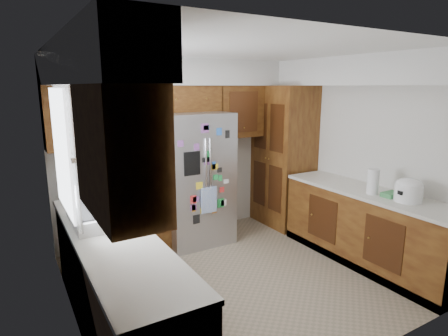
{
  "coord_description": "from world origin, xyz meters",
  "views": [
    {
      "loc": [
        -2.19,
        -3.29,
        2.14
      ],
      "look_at": [
        -0.04,
        0.35,
        1.21
      ],
      "focal_mm": 30.0,
      "sensor_mm": 36.0,
      "label": 1
    }
  ],
  "objects_px": {
    "fridge": "(195,179)",
    "paper_towel": "(373,182)",
    "rice_cooker": "(409,189)",
    "pantry": "(283,156)"
  },
  "relations": [
    {
      "from": "fridge",
      "to": "paper_towel",
      "type": "distance_m",
      "value": 2.27
    },
    {
      "from": "fridge",
      "to": "rice_cooker",
      "type": "bearing_deg",
      "value": -55.27
    },
    {
      "from": "paper_towel",
      "to": "pantry",
      "type": "bearing_deg",
      "value": 86.9
    },
    {
      "from": "fridge",
      "to": "rice_cooker",
      "type": "relative_size",
      "value": 6.01
    },
    {
      "from": "fridge",
      "to": "rice_cooker",
      "type": "height_order",
      "value": "fridge"
    },
    {
      "from": "pantry",
      "to": "paper_towel",
      "type": "distance_m",
      "value": 1.73
    },
    {
      "from": "fridge",
      "to": "paper_towel",
      "type": "relative_size",
      "value": 6.17
    },
    {
      "from": "pantry",
      "to": "rice_cooker",
      "type": "distance_m",
      "value": 2.11
    },
    {
      "from": "rice_cooker",
      "to": "paper_towel",
      "type": "relative_size",
      "value": 1.03
    },
    {
      "from": "fridge",
      "to": "paper_towel",
      "type": "bearing_deg",
      "value": -51.65
    }
  ]
}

